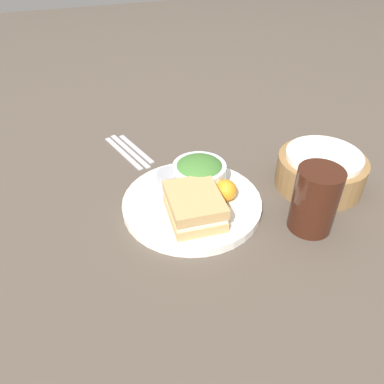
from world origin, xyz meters
The scene contains 11 objects.
ground_plane centered at (0.00, 0.00, 0.00)m, with size 4.00×4.00×0.00m, color #4C4238.
plate centered at (0.00, 0.00, 0.01)m, with size 0.28×0.28×0.02m, color white.
sandwich centered at (0.05, -0.01, 0.04)m, with size 0.13×0.11×0.05m.
salad_bowl centered at (-0.04, 0.03, 0.05)m, with size 0.11×0.11×0.06m.
dressing_cup centered at (-0.06, -0.03, 0.04)m, with size 0.05×0.05×0.04m, color #99999E.
orange_wedge centered at (0.02, 0.06, 0.04)m, with size 0.04×0.04×0.04m, color orange.
drink_glass centered at (0.13, 0.19, 0.06)m, with size 0.08×0.08×0.13m, color #38190F.
bread_basket centered at (0.03, 0.28, 0.04)m, with size 0.19×0.19×0.08m.
fork centered at (-0.25, -0.09, 0.00)m, with size 0.18×0.01×0.01m, color #B2B2B7.
knife centered at (-0.26, -0.07, 0.00)m, with size 0.19×0.01×0.01m, color #B2B2B7.
spoon centered at (-0.26, -0.05, 0.00)m, with size 0.16×0.01×0.01m, color #B2B2B7.
Camera 1 is at (0.55, -0.21, 0.49)m, focal length 35.00 mm.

